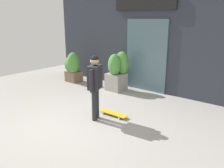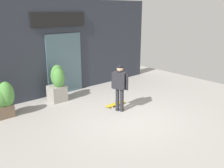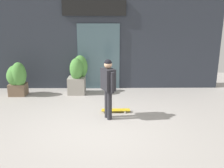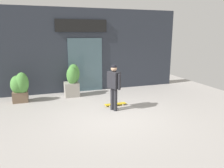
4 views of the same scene
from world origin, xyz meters
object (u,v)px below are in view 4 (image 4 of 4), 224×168
object	(u,v)px
skateboarder	(114,83)
planter_box_right	(72,80)
planter_box_left	(19,86)
skateboard	(115,104)

from	to	relation	value
skateboarder	planter_box_right	world-z (taller)	skateboarder
planter_box_left	planter_box_right	xyz separation A→B (m)	(2.08, 0.22, 0.05)
planter_box_right	skateboarder	bearing A→B (deg)	-64.46
planter_box_left	planter_box_right	distance (m)	2.10
planter_box_left	skateboard	bearing A→B (deg)	-25.42
skateboarder	skateboard	distance (m)	1.04
skateboarder	planter_box_right	bearing A→B (deg)	90.30
skateboarder	planter_box_left	xyz separation A→B (m)	(-3.17, 2.04, -0.34)
skateboarder	skateboard	size ratio (longest dim) A/B	1.97
skateboard	planter_box_left	distance (m)	3.79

